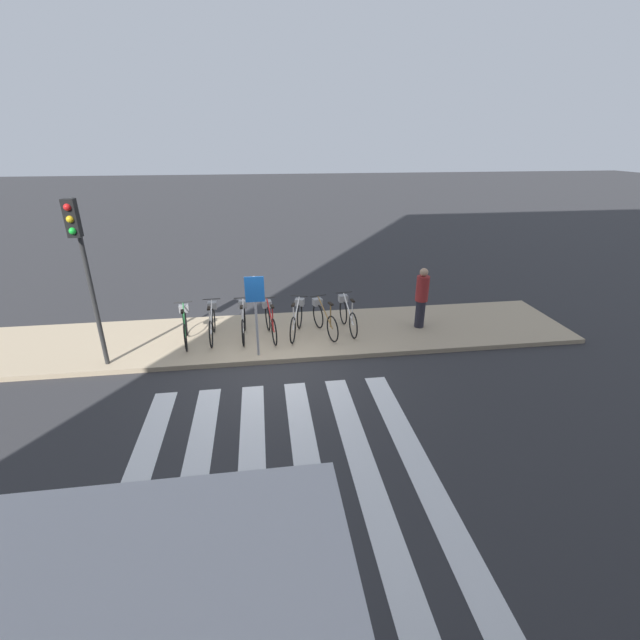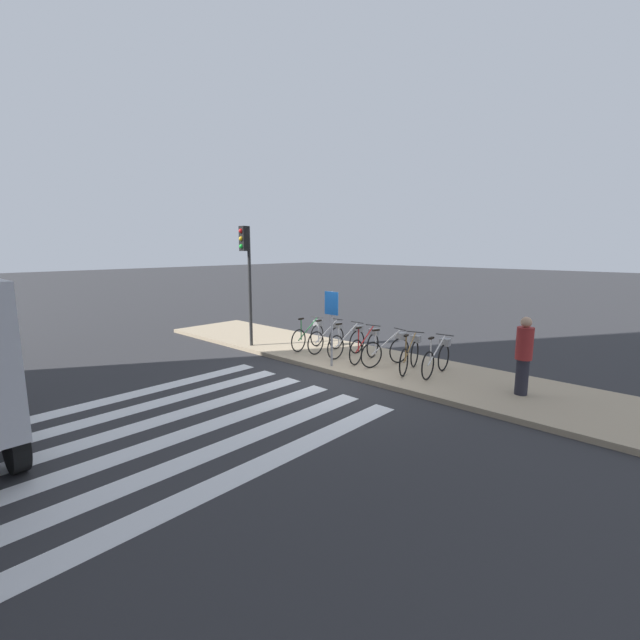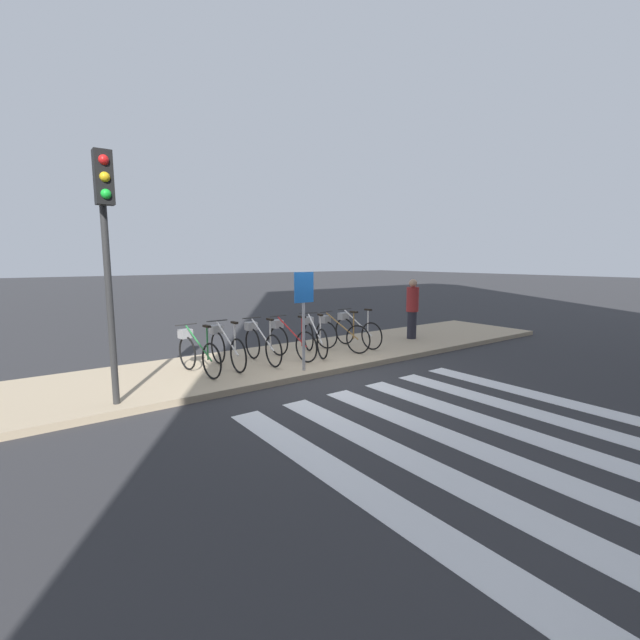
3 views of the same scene
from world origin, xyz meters
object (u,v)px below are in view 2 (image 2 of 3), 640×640
parked_bicycle_6 (438,357)px  traffic_light (246,261)px  parked_bicycle_5 (411,353)px  parked_bicycle_2 (349,341)px  parked_bicycle_0 (310,334)px  parked_bicycle_3 (366,345)px  parked_bicycle_4 (388,349)px  pedestrian (524,354)px  sign_post (332,316)px  parked_bicycle_1 (328,337)px

parked_bicycle_6 → traffic_light: (-5.89, -1.27, 2.24)m
parked_bicycle_5 → traffic_light: 5.79m
parked_bicycle_2 → parked_bicycle_0: bearing=-176.0°
parked_bicycle_3 → parked_bicycle_4: 0.71m
parked_bicycle_3 → parked_bicycle_4: (0.71, 0.04, 0.00)m
parked_bicycle_6 → pedestrian: 2.07m
pedestrian → parked_bicycle_6: bearing=176.8°
parked_bicycle_0 → sign_post: sign_post is taller
parked_bicycle_5 → parked_bicycle_3: bearing=179.2°
parked_bicycle_3 → traffic_light: (-3.81, -1.13, 2.24)m
parked_bicycle_3 → parked_bicycle_4: bearing=2.9°
parked_bicycle_6 → pedestrian: bearing=-3.2°
parked_bicycle_3 → pedestrian: bearing=0.4°
parked_bicycle_6 → parked_bicycle_2: bearing=-178.6°
parked_bicycle_4 → pedestrian: size_ratio=0.95×
parked_bicycle_6 → pedestrian: pedestrian is taller
parked_bicycle_4 → parked_bicycle_3: bearing=-177.1°
parked_bicycle_5 → traffic_light: (-5.22, -1.11, 2.24)m
parked_bicycle_2 → parked_bicycle_3: size_ratio=1.01×
parked_bicycle_3 → pedestrian: 4.12m
parked_bicycle_0 → parked_bicycle_1: bearing=10.4°
parked_bicycle_4 → pedestrian: pedestrian is taller
parked_bicycle_1 → parked_bicycle_3: (1.49, -0.09, 0.00)m
parked_bicycle_6 → sign_post: 2.85m
parked_bicycle_0 → traffic_light: traffic_light is taller
parked_bicycle_3 → parked_bicycle_6: (2.08, 0.14, 0.00)m
parked_bicycle_5 → pedestrian: 2.72m
parked_bicycle_6 → traffic_light: traffic_light is taller
parked_bicycle_0 → pedestrian: (6.25, 0.06, 0.44)m
parked_bicycle_2 → parked_bicycle_5: size_ratio=1.03×
parked_bicycle_6 → parked_bicycle_4: bearing=-175.7°
parked_bicycle_2 → pedestrian: 4.81m
traffic_light → sign_post: traffic_light is taller
parked_bicycle_1 → traffic_light: traffic_light is taller
parked_bicycle_3 → sign_post: (-0.33, -1.08, 0.91)m
pedestrian → sign_post: (-4.43, -1.11, 0.47)m
parked_bicycle_6 → parked_bicycle_0: bearing=-177.7°
parked_bicycle_3 → parked_bicycle_4: same height
parked_bicycle_0 → parked_bicycle_2: bearing=4.0°
parked_bicycle_3 → parked_bicycle_5: size_ratio=1.02×
parked_bicycle_0 → parked_bicycle_1: (0.66, 0.12, 0.00)m
parked_bicycle_2 → parked_bicycle_4: same height
parked_bicycle_1 → parked_bicycle_4: bearing=-1.4°
parked_bicycle_2 → pedestrian: pedestrian is taller
parked_bicycle_0 → sign_post: bearing=-29.9°
parked_bicycle_4 → sign_post: size_ratio=0.80×
parked_bicycle_3 → parked_bicycle_4: size_ratio=1.03×
parked_bicycle_0 → parked_bicycle_6: 4.24m
parked_bicycle_0 → parked_bicycle_5: bearing=0.2°
parked_bicycle_0 → parked_bicycle_6: bearing=2.3°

